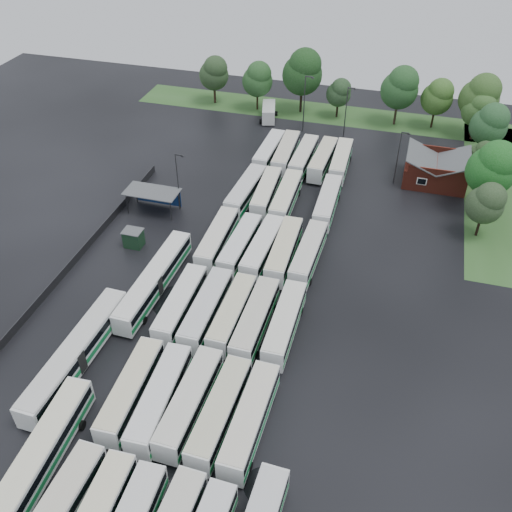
# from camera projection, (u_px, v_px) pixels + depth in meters

# --- Properties ---
(ground) EXTENTS (160.00, 160.00, 0.00)m
(ground) POSITION_uv_depth(u_px,v_px,m) (212.00, 329.00, 68.15)
(ground) COLOR black
(ground) RESTS_ON ground
(brick_building) EXTENTS (10.07, 8.60, 5.39)m
(brick_building) POSITION_uv_depth(u_px,v_px,m) (435.00, 172.00, 94.14)
(brick_building) COLOR maroon
(brick_building) RESTS_ON ground
(wash_shed) EXTENTS (8.20, 4.20, 3.58)m
(wash_shed) POSITION_uv_depth(u_px,v_px,m) (153.00, 193.00, 86.76)
(wash_shed) COLOR #2D2D30
(wash_shed) RESTS_ON ground
(utility_hut) EXTENTS (2.70, 2.20, 2.62)m
(utility_hut) POSITION_uv_depth(u_px,v_px,m) (133.00, 238.00, 80.42)
(utility_hut) COLOR black
(utility_hut) RESTS_ON ground
(grass_strip_north) EXTENTS (80.00, 10.00, 0.01)m
(grass_strip_north) POSITION_uv_depth(u_px,v_px,m) (327.00, 114.00, 116.79)
(grass_strip_north) COLOR #305925
(grass_strip_north) RESTS_ON ground
(grass_strip_east) EXTENTS (10.00, 50.00, 0.01)m
(grass_strip_east) POSITION_uv_depth(u_px,v_px,m) (496.00, 190.00, 93.12)
(grass_strip_east) COLOR #305925
(grass_strip_east) RESTS_ON ground
(west_fence) EXTENTS (0.10, 50.00, 1.20)m
(west_fence) POSITION_uv_depth(u_px,v_px,m) (80.00, 254.00, 78.70)
(west_fence) COLOR #2D2D30
(west_fence) RESTS_ON ground
(bus_r1c0) EXTENTS (3.16, 12.42, 3.43)m
(bus_r1c0) POSITION_uv_depth(u_px,v_px,m) (131.00, 390.00, 58.55)
(bus_r1c0) COLOR white
(bus_r1c0) RESTS_ON ground
(bus_r1c1) EXTENTS (3.26, 12.69, 3.50)m
(bus_r1c1) POSITION_uv_depth(u_px,v_px,m) (160.00, 399.00, 57.67)
(bus_r1c1) COLOR white
(bus_r1c1) RESTS_ON ground
(bus_r1c2) EXTENTS (2.90, 12.67, 3.51)m
(bus_r1c2) POSITION_uv_depth(u_px,v_px,m) (190.00, 402.00, 57.32)
(bus_r1c2) COLOR white
(bus_r1c2) RESTS_ON ground
(bus_r1c3) EXTENTS (2.96, 12.53, 3.47)m
(bus_r1c3) POSITION_uv_depth(u_px,v_px,m) (220.00, 412.00, 56.40)
(bus_r1c3) COLOR white
(bus_r1c3) RESTS_ON ground
(bus_r1c4) EXTENTS (2.85, 12.66, 3.51)m
(bus_r1c4) POSITION_uv_depth(u_px,v_px,m) (250.00, 420.00, 55.66)
(bus_r1c4) COLOR white
(bus_r1c4) RESTS_ON ground
(bus_r2c0) EXTENTS (2.80, 12.30, 3.41)m
(bus_r2c0) POSITION_uv_depth(u_px,v_px,m) (181.00, 304.00, 68.77)
(bus_r2c0) COLOR white
(bus_r2c0) RESTS_ON ground
(bus_r2c1) EXTENTS (2.72, 12.61, 3.51)m
(bus_r2c1) POSITION_uv_depth(u_px,v_px,m) (206.00, 309.00, 67.99)
(bus_r2c1) COLOR white
(bus_r2c1) RESTS_ON ground
(bus_r2c2) EXTENTS (2.62, 12.00, 3.34)m
(bus_r2c2) POSITION_uv_depth(u_px,v_px,m) (232.00, 314.00, 67.55)
(bus_r2c2) COLOR white
(bus_r2c2) RESTS_ON ground
(bus_r2c3) EXTENTS (2.73, 12.51, 3.48)m
(bus_r2c3) POSITION_uv_depth(u_px,v_px,m) (255.00, 320.00, 66.63)
(bus_r2c3) COLOR white
(bus_r2c3) RESTS_ON ground
(bus_r2c4) EXTENTS (2.73, 12.39, 3.44)m
(bus_r2c4) POSITION_uv_depth(u_px,v_px,m) (285.00, 324.00, 66.18)
(bus_r2c4) COLOR white
(bus_r2c4) RESTS_ON ground
(bus_r3c0) EXTENTS (2.89, 12.44, 3.45)m
(bus_r3c0) POSITION_uv_depth(u_px,v_px,m) (217.00, 239.00, 79.24)
(bus_r3c0) COLOR white
(bus_r3c0) RESTS_ON ground
(bus_r3c1) EXTENTS (2.96, 12.09, 3.34)m
(bus_r3c1) POSITION_uv_depth(u_px,v_px,m) (240.00, 245.00, 78.29)
(bus_r3c1) COLOR white
(bus_r3c1) RESTS_ON ground
(bus_r3c2) EXTENTS (3.10, 12.53, 3.46)m
(bus_r3c2) POSITION_uv_depth(u_px,v_px,m) (263.00, 248.00, 77.63)
(bus_r3c2) COLOR white
(bus_r3c2) RESTS_ON ground
(bus_r3c3) EXTENTS (2.97, 12.68, 3.51)m
(bus_r3c3) POSITION_uv_depth(u_px,v_px,m) (284.00, 251.00, 77.07)
(bus_r3c3) COLOR white
(bus_r3c3) RESTS_ON ground
(bus_r3c4) EXTENTS (2.96, 12.40, 3.43)m
(bus_r3c4) POSITION_uv_depth(u_px,v_px,m) (308.00, 254.00, 76.61)
(bus_r3c4) COLOR white
(bus_r3c4) RESTS_ON ground
(bus_r4c0) EXTENTS (3.30, 12.73, 3.51)m
(bus_r4c0) POSITION_uv_depth(u_px,v_px,m) (246.00, 191.00, 89.23)
(bus_r4c0) COLOR white
(bus_r4c0) RESTS_ON ground
(bus_r4c1) EXTENTS (3.11, 12.13, 3.35)m
(bus_r4c1) POSITION_uv_depth(u_px,v_px,m) (266.00, 193.00, 89.03)
(bus_r4c1) COLOR white
(bus_r4c1) RESTS_ON ground
(bus_r4c2) EXTENTS (2.91, 12.61, 3.50)m
(bus_r4c2) POSITION_uv_depth(u_px,v_px,m) (286.00, 197.00, 87.83)
(bus_r4c2) COLOR white
(bus_r4c2) RESTS_ON ground
(bus_r4c4) EXTENTS (2.84, 12.42, 3.44)m
(bus_r4c4) POSITION_uv_depth(u_px,v_px,m) (327.00, 202.00, 86.72)
(bus_r4c4) COLOR white
(bus_r4c4) RESTS_ON ground
(bus_r5c0) EXTENTS (2.84, 12.18, 3.38)m
(bus_r5c0) POSITION_uv_depth(u_px,v_px,m) (269.00, 151.00, 99.87)
(bus_r5c0) COLOR white
(bus_r5c0) RESTS_ON ground
(bus_r5c1) EXTENTS (3.03, 12.53, 3.47)m
(bus_r5c1) POSITION_uv_depth(u_px,v_px,m) (286.00, 153.00, 99.22)
(bus_r5c1) COLOR white
(bus_r5c1) RESTS_ON ground
(bus_r5c2) EXTENTS (2.83, 12.23, 3.39)m
(bus_r5c2) POSITION_uv_depth(u_px,v_px,m) (304.00, 157.00, 98.17)
(bus_r5c2) COLOR white
(bus_r5c2) RESTS_ON ground
(bus_r5c3) EXTENTS (3.09, 12.32, 3.40)m
(bus_r5c3) POSITION_uv_depth(u_px,v_px,m) (323.00, 159.00, 97.52)
(bus_r5c3) COLOR white
(bus_r5c3) RESTS_ON ground
(bus_r5c4) EXTENTS (2.88, 12.15, 3.36)m
(bus_r5c4) POSITION_uv_depth(u_px,v_px,m) (341.00, 161.00, 97.12)
(bus_r5c4) COLOR white
(bus_r5c4) RESTS_ON ground
(artic_bus_west_a) EXTENTS (3.54, 18.71, 3.45)m
(artic_bus_west_a) POSITION_uv_depth(u_px,v_px,m) (34.00, 467.00, 51.65)
(artic_bus_west_a) COLOR white
(artic_bus_west_a) RESTS_ON ground
(artic_bus_west_b) EXTENTS (2.96, 18.09, 3.35)m
(artic_bus_west_b) POSITION_uv_depth(u_px,v_px,m) (154.00, 280.00, 72.40)
(artic_bus_west_b) COLOR white
(artic_bus_west_b) RESTS_ON ground
(artic_bus_west_c) EXTENTS (3.11, 18.84, 3.48)m
(artic_bus_west_c) POSITION_uv_depth(u_px,v_px,m) (76.00, 354.00, 62.45)
(artic_bus_west_c) COLOR white
(artic_bus_west_c) RESTS_ON ground
(minibus) EXTENTS (4.00, 7.11, 2.93)m
(minibus) POSITION_uv_depth(u_px,v_px,m) (269.00, 112.00, 113.61)
(minibus) COLOR silver
(minibus) RESTS_ON ground
(tree_north_0) EXTENTS (6.11, 6.11, 10.12)m
(tree_north_0) POSITION_uv_depth(u_px,v_px,m) (214.00, 73.00, 117.12)
(tree_north_0) COLOR #312017
(tree_north_0) RESTS_ON ground
(tree_north_1) EXTENTS (6.15, 6.15, 10.18)m
(tree_north_1) POSITION_uv_depth(u_px,v_px,m) (258.00, 79.00, 114.37)
(tree_north_1) COLOR black
(tree_north_1) RESTS_ON ground
(tree_north_2) EXTENTS (7.97, 7.97, 13.20)m
(tree_north_2) POSITION_uv_depth(u_px,v_px,m) (303.00, 71.00, 112.19)
(tree_north_2) COLOR black
(tree_north_2) RESTS_ON ground
(tree_north_3) EXTENTS (4.90, 4.90, 8.11)m
(tree_north_3) POSITION_uv_depth(u_px,v_px,m) (339.00, 92.00, 112.29)
(tree_north_3) COLOR black
(tree_north_3) RESTS_ON ground
(tree_north_4) EXTENTS (7.15, 7.15, 11.84)m
(tree_north_4) POSITION_uv_depth(u_px,v_px,m) (401.00, 87.00, 108.08)
(tree_north_4) COLOR #35281D
(tree_north_4) RESTS_ON ground
(tree_north_5) EXTENTS (6.00, 6.00, 9.94)m
(tree_north_5) POSITION_uv_depth(u_px,v_px,m) (438.00, 96.00, 107.69)
(tree_north_5) COLOR black
(tree_north_5) RESTS_ON ground
(tree_north_6) EXTENTS (7.34, 7.34, 12.15)m
(tree_north_6) POSITION_uv_depth(u_px,v_px,m) (481.00, 96.00, 104.17)
(tree_north_6) COLOR black
(tree_north_6) RESTS_ON ground
(tree_east_0) EXTENTS (5.37, 5.37, 8.89)m
(tree_east_0) POSITION_uv_depth(u_px,v_px,m) (487.00, 203.00, 79.62)
(tree_east_0) COLOR black
(tree_east_0) RESTS_ON ground
(tree_east_1) EXTENTS (7.29, 7.29, 12.07)m
(tree_east_1) POSITION_uv_depth(u_px,v_px,m) (493.00, 168.00, 83.29)
(tree_east_1) COLOR black
(tree_east_1) RESTS_ON ground
(tree_east_2) EXTENTS (4.29, 4.26, 7.06)m
(tree_east_2) POSITION_uv_depth(u_px,v_px,m) (482.00, 155.00, 93.18)
(tree_east_2) COLOR black
(tree_east_2) RESTS_ON ground
(tree_east_3) EXTENTS (6.39, 6.39, 10.59)m
(tree_east_3) POSITION_uv_depth(u_px,v_px,m) (490.00, 124.00, 97.22)
(tree_east_3) COLOR #2E2519
(tree_east_3) RESTS_ON ground
(tree_east_4) EXTENTS (5.78, 5.78, 9.57)m
(tree_east_4) POSITION_uv_depth(u_px,v_px,m) (479.00, 109.00, 103.81)
(tree_east_4) COLOR black
(tree_east_4) RESTS_ON ground
(lamp_post_ne) EXTENTS (1.42, 0.28, 9.22)m
(lamp_post_ne) POSITION_uv_depth(u_px,v_px,m) (399.00, 154.00, 91.67)
(lamp_post_ne) COLOR #2D2D30
(lamp_post_ne) RESTS_ON ground
(lamp_post_nw) EXTENTS (1.46, 0.28, 9.45)m
(lamp_post_nw) POSITION_uv_depth(u_px,v_px,m) (178.00, 178.00, 85.51)
(lamp_post_nw) COLOR #2D2D30
(lamp_post_nw) RESTS_ON ground
(lamp_post_back_w) EXTENTS (1.67, 0.33, 10.87)m
(lamp_post_back_w) POSITION_uv_depth(u_px,v_px,m) (305.00, 100.00, 106.62)
(lamp_post_back_w) COLOR #2D2D30
(lamp_post_back_w) RESTS_ON ground
(lamp_post_back_e) EXTENTS (1.58, 0.31, 10.27)m
(lamp_post_back_e) POSITION_uv_depth(u_px,v_px,m) (347.00, 110.00, 103.73)
(lamp_post_back_e) COLOR #2D2D30
(lamp_post_back_e) RESTS_ON ground
(puddle_0) EXTENTS (4.06, 4.06, 0.01)m
(puddle_0) POSITION_uv_depth(u_px,v_px,m) (156.00, 466.00, 53.86)
(puddle_0) COLOR black
(puddle_0) RESTS_ON ground
(puddle_1) EXTENTS (2.55, 2.55, 0.01)m
(puddle_1) POSITION_uv_depth(u_px,v_px,m) (193.00, 496.00, 51.51)
(puddle_1) COLOR black
(puddle_1) RESTS_ON ground
(puddle_2) EXTENTS (6.48, 6.48, 0.01)m
(puddle_2) POSITION_uv_depth(u_px,v_px,m) (178.00, 302.00, 71.87)
(puddle_2) COLOR black
(puddle_2) RESTS_ON ground
(puddle_3) EXTENTS (5.19, 5.19, 0.01)m
(puddle_3) POSITION_uv_depth(u_px,v_px,m) (252.00, 360.00, 64.30)
(puddle_3) COLOR black
(puddle_3) RESTS_ON ground
(puddle_4) EXTENTS (3.87, 3.87, 0.01)m
(puddle_4) POSITION_uv_depth(u_px,v_px,m) (264.00, 486.00, 52.27)
(puddle_4) COLOR black
(puddle_4) RESTS_ON ground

